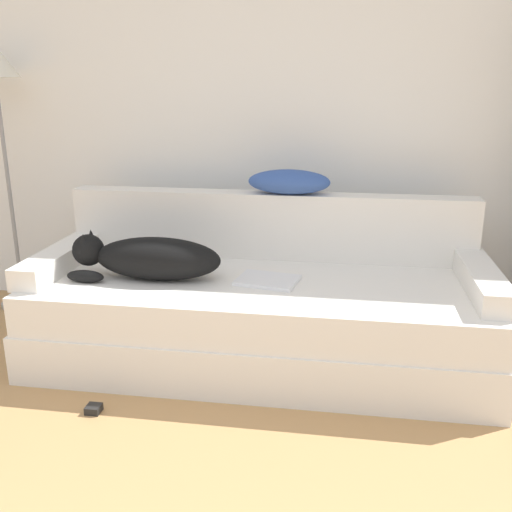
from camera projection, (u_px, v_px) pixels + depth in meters
wall_back at (271, 90)px, 3.34m from camera, size 7.77×0.06×2.70m
couch at (259, 320)px, 2.94m from camera, size 2.28×0.93×0.44m
couch_backrest at (269, 225)px, 3.19m from camera, size 2.24×0.15×0.37m
couch_arm_left at (59, 259)px, 3.01m from camera, size 0.15×0.74×0.11m
couch_arm_right at (482, 280)px, 2.69m from camera, size 0.15×0.74×0.11m
dog at (148, 258)px, 2.84m from camera, size 0.77×0.26×0.23m
laptop at (268, 280)px, 2.82m from camera, size 0.33×0.27×0.02m
throw_pillow at (289, 182)px, 3.09m from camera, size 0.45×0.21×0.13m
power_adapter at (94, 409)px, 2.50m from camera, size 0.06×0.06×0.03m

